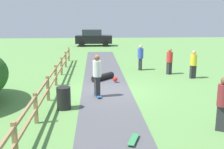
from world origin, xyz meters
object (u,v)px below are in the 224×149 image
(bystander_maroon, at_px, (223,101))
(parked_car_black, at_px, (93,38))
(skater_riding, at_px, (97,74))
(skateboard_loose, at_px, (133,140))
(bystander_red, at_px, (169,60))
(bystander_yellow, at_px, (193,63))
(trash_bin, at_px, (64,98))
(bystander_blue, at_px, (140,56))
(skater_fallen, at_px, (104,77))

(bystander_maroon, height_order, parked_car_black, parked_car_black)
(skater_riding, distance_m, skateboard_loose, 4.82)
(bystander_red, bearing_deg, bystander_yellow, -47.98)
(trash_bin, relative_size, bystander_maroon, 0.50)
(bystander_blue, bearing_deg, bystander_maroon, -84.15)
(skateboard_loose, relative_size, bystander_red, 0.51)
(parked_car_black, bearing_deg, bystander_yellow, -70.79)
(bystander_yellow, distance_m, bystander_blue, 3.73)
(bystander_blue, bearing_deg, skater_riding, -116.32)
(skater_riding, bearing_deg, bystander_yellow, 31.01)
(bystander_red, bearing_deg, skateboard_loose, -111.07)
(trash_bin, distance_m, skater_riding, 2.12)
(trash_bin, relative_size, skater_fallen, 0.62)
(skateboard_loose, bearing_deg, bystander_red, 68.93)
(skater_riding, distance_m, bystander_red, 6.48)
(skateboard_loose, xyz_separation_m, parked_car_black, (-1.23, 24.83, 0.87))
(trash_bin, bearing_deg, parked_car_black, 87.02)
(bystander_yellow, distance_m, parked_car_black, 17.83)
(skateboard_loose, relative_size, parked_car_black, 0.19)
(skater_fallen, bearing_deg, bystander_yellow, 2.57)
(trash_bin, height_order, skater_fallen, trash_bin)
(skater_riding, xyz_separation_m, skateboard_loose, (1.01, -4.60, -1.01))
(skater_riding, relative_size, bystander_red, 1.19)
(bystander_yellow, bearing_deg, trash_bin, -145.03)
(skater_riding, xyz_separation_m, parked_car_black, (-0.22, 20.23, -0.14))
(skater_riding, bearing_deg, trash_bin, -132.02)
(skater_fallen, bearing_deg, bystander_blue, 47.93)
(trash_bin, height_order, parked_car_black, parked_car_black)
(skater_riding, height_order, bystander_maroon, skater_riding)
(skater_fallen, distance_m, skateboard_loose, 7.78)
(trash_bin, distance_m, bystander_red, 8.51)
(skater_riding, height_order, parked_car_black, skater_riding)
(skater_riding, bearing_deg, bystander_maroon, -44.73)
(trash_bin, distance_m, skateboard_loose, 3.91)
(skater_fallen, distance_m, bystander_red, 4.45)
(trash_bin, bearing_deg, bystander_red, 45.92)
(trash_bin, bearing_deg, bystander_blue, 60.05)
(trash_bin, xyz_separation_m, bystander_maroon, (5.33, -2.44, 0.55))
(skater_fallen, height_order, skateboard_loose, skater_fallen)
(skater_riding, distance_m, bystander_yellow, 6.59)
(trash_bin, distance_m, bystander_blue, 8.65)
(bystander_blue, relative_size, parked_car_black, 0.40)
(skateboard_loose, bearing_deg, bystander_blue, 79.58)
(trash_bin, xyz_separation_m, skater_fallen, (1.76, 4.66, -0.25))
(skateboard_loose, xyz_separation_m, bystander_red, (3.55, 9.20, 0.80))
(skateboard_loose, bearing_deg, trash_bin, 127.39)
(skater_fallen, xyz_separation_m, bystander_maroon, (3.57, -7.10, 0.80))
(parked_car_black, bearing_deg, skater_riding, -89.37)
(bystander_red, bearing_deg, trash_bin, -134.08)
(bystander_red, relative_size, bystander_blue, 0.95)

